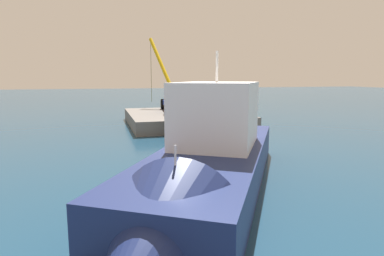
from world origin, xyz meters
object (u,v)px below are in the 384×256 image
dock_worker (218,103)px  moored_yacht (201,184)px  crane_truck (177,96)px  salvaged_car (188,132)px

dock_worker → moored_yacht: moored_yacht is taller
crane_truck → moored_yacht: size_ratio=0.69×
crane_truck → salvaged_car: (8.42, -1.17, -1.82)m
crane_truck → moored_yacht: crane_truck is taller
crane_truck → dock_worker: (2.80, 2.99, -0.46)m
salvaged_car → moored_yacht: bearing=-12.5°
dock_worker → moored_yacht: (16.24, -6.52, -1.31)m
crane_truck → moored_yacht: (19.04, -3.53, -1.77)m
crane_truck → moored_yacht: bearing=-10.5°
salvaged_car → moored_yacht: (10.62, -2.36, 0.05)m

